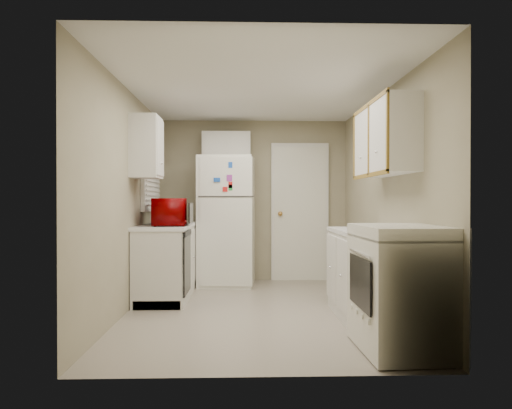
{
  "coord_description": "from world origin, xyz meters",
  "views": [
    {
      "loc": [
        -0.16,
        -4.98,
        1.2
      ],
      "look_at": [
        0.0,
        0.5,
        1.15
      ],
      "focal_mm": 32.0,
      "sensor_mm": 36.0,
      "label": 1
    }
  ],
  "objects": [
    {
      "name": "refrigerator",
      "position": [
        -0.39,
        1.51,
        0.91
      ],
      "size": [
        0.81,
        0.79,
        1.82
      ],
      "primitive_type": "cube",
      "rotation": [
        0.0,
        0.0,
        -0.09
      ],
      "color": "white",
      "rests_on": "floor"
    },
    {
      "name": "floor",
      "position": [
        0.0,
        0.0,
        0.0
      ],
      "size": [
        3.8,
        3.8,
        0.0
      ],
      "primitive_type": "plane",
      "color": "#B2A795",
      "rests_on": "ground"
    },
    {
      "name": "wall_left",
      "position": [
        -1.4,
        0.0,
        1.2
      ],
      "size": [
        3.8,
        3.8,
        0.0
      ],
      "primitive_type": "plane",
      "color": "tan",
      "rests_on": "floor"
    },
    {
      "name": "left_counter",
      "position": [
        -1.1,
        0.9,
        0.45
      ],
      "size": [
        0.6,
        1.8,
        0.9
      ],
      "primitive_type": "cube",
      "color": "silver",
      "rests_on": "floor"
    },
    {
      "name": "wall_front",
      "position": [
        0.0,
        -1.9,
        1.2
      ],
      "size": [
        2.8,
        2.8,
        0.0
      ],
      "primitive_type": "plane",
      "color": "tan",
      "rests_on": "floor"
    },
    {
      "name": "dishwasher",
      "position": [
        -0.81,
        0.3,
        0.49
      ],
      "size": [
        0.03,
        0.58,
        0.72
      ],
      "primitive_type": "cube",
      "color": "black",
      "rests_on": "floor"
    },
    {
      "name": "window_blinds",
      "position": [
        -1.36,
        1.05,
        1.6
      ],
      "size": [
        0.1,
        0.98,
        1.08
      ],
      "primitive_type": "cube",
      "color": "silver",
      "rests_on": "wall_left"
    },
    {
      "name": "upper_cabinet_right",
      "position": [
        1.25,
        -0.5,
        1.8
      ],
      "size": [
        0.3,
        1.2,
        0.7
      ],
      "primitive_type": "cube",
      "color": "silver",
      "rests_on": "wall_right"
    },
    {
      "name": "stove",
      "position": [
        1.11,
        -1.4,
        0.5
      ],
      "size": [
        0.7,
        0.85,
        1.01
      ],
      "primitive_type": "cube",
      "rotation": [
        0.0,
        0.0,
        0.03
      ],
      "color": "white",
      "rests_on": "floor"
    },
    {
      "name": "upper_cabinet_left",
      "position": [
        -1.25,
        0.22,
        1.8
      ],
      "size": [
        0.3,
        0.45,
        0.7
      ],
      "primitive_type": "cube",
      "color": "silver",
      "rests_on": "wall_left"
    },
    {
      "name": "sink",
      "position": [
        -1.1,
        1.05,
        0.86
      ],
      "size": [
        0.54,
        0.74,
        0.16
      ],
      "primitive_type": "cube",
      "color": "gray",
      "rests_on": "left_counter"
    },
    {
      "name": "cabinet_over_fridge",
      "position": [
        -0.4,
        1.75,
        2.0
      ],
      "size": [
        0.7,
        0.3,
        0.4
      ],
      "primitive_type": "cube",
      "color": "silver",
      "rests_on": "wall_back"
    },
    {
      "name": "wall_right",
      "position": [
        1.4,
        0.0,
        1.2
      ],
      "size": [
        3.8,
        3.8,
        0.0
      ],
      "primitive_type": "plane",
      "color": "tan",
      "rests_on": "floor"
    },
    {
      "name": "soap_bottle",
      "position": [
        -1.09,
        1.56,
        1.0
      ],
      "size": [
        0.12,
        0.12,
        0.21
      ],
      "primitive_type": "imported",
      "rotation": [
        0.0,
        0.0,
        -0.32
      ],
      "color": "white",
      "rests_on": "left_counter"
    },
    {
      "name": "interior_door",
      "position": [
        0.7,
        1.86,
        1.02
      ],
      "size": [
        0.86,
        0.06,
        2.08
      ],
      "primitive_type": "cube",
      "color": "white",
      "rests_on": "floor"
    },
    {
      "name": "ceiling",
      "position": [
        0.0,
        0.0,
        2.4
      ],
      "size": [
        3.8,
        3.8,
        0.0
      ],
      "primitive_type": "plane",
      "color": "white",
      "rests_on": "floor"
    },
    {
      "name": "microwave",
      "position": [
        -1.03,
        0.48,
        1.05
      ],
      "size": [
        0.62,
        0.39,
        0.39
      ],
      "primitive_type": "imported",
      "rotation": [
        0.0,
        0.0,
        1.69
      ],
      "color": "#7D0001",
      "rests_on": "left_counter"
    },
    {
      "name": "right_counter",
      "position": [
        1.1,
        -0.8,
        0.45
      ],
      "size": [
        0.6,
        2.0,
        0.9
      ],
      "primitive_type": "cube",
      "color": "silver",
      "rests_on": "floor"
    },
    {
      "name": "wall_back",
      "position": [
        0.0,
        1.9,
        1.2
      ],
      "size": [
        2.8,
        2.8,
        0.0
      ],
      "primitive_type": "plane",
      "color": "tan",
      "rests_on": "floor"
    }
  ]
}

